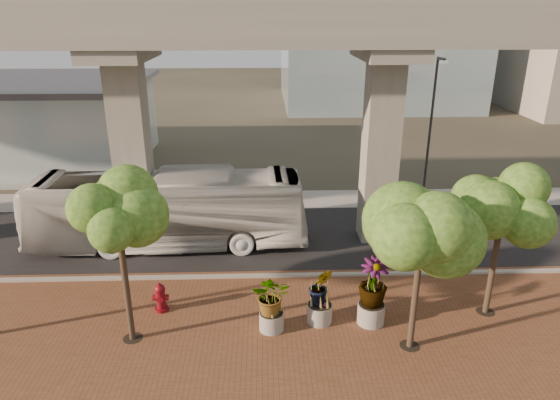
{
  "coord_description": "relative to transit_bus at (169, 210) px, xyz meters",
  "views": [
    {
      "loc": [
        0.3,
        -21.36,
        11.2
      ],
      "look_at": [
        1.05,
        0.5,
        2.72
      ],
      "focal_mm": 32.0,
      "sensor_mm": 36.0,
      "label": 1
    }
  ],
  "objects": [
    {
      "name": "transit_viaduct",
      "position": [
        4.39,
        0.53,
        5.4
      ],
      "size": [
        72.0,
        5.6,
        12.4
      ],
      "color": "gray",
      "rests_on": "ground"
    },
    {
      "name": "brick_plaza",
      "position": [
        4.39,
        -9.47,
        -1.85
      ],
      "size": [
        70.0,
        13.0,
        0.06
      ],
      "primitive_type": "cube",
      "color": "brown",
      "rests_on": "ground"
    },
    {
      "name": "planter_front",
      "position": [
        4.92,
        -7.33,
        -0.48
      ],
      "size": [
        2.01,
        2.01,
        2.21
      ],
      "color": "gray",
      "rests_on": "ground"
    },
    {
      "name": "asphalt_road",
      "position": [
        4.39,
        0.53,
        -1.86
      ],
      "size": [
        90.0,
        8.0,
        0.04
      ],
      "primitive_type": "cube",
      "color": "black",
      "rests_on": "ground"
    },
    {
      "name": "street_tree_near_east",
      "position": [
        9.76,
        -8.49,
        2.8
      ],
      "size": [
        3.95,
        3.95,
        6.44
      ],
      "color": "#413025",
      "rests_on": "ground"
    },
    {
      "name": "far_sidewalk",
      "position": [
        4.39,
        6.03,
        -1.85
      ],
      "size": [
        90.0,
        3.0,
        0.06
      ],
      "primitive_type": "cube",
      "color": "#A09D95",
      "rests_on": "ground"
    },
    {
      "name": "planter_right",
      "position": [
        8.66,
        -7.03,
        -0.21
      ],
      "size": [
        2.49,
        2.49,
        2.66
      ],
      "color": "#ABA49A",
      "rests_on": "ground"
    },
    {
      "name": "streetlamp_east",
      "position": [
        14.57,
        5.73,
        3.12
      ],
      "size": [
        0.42,
        1.24,
        8.57
      ],
      "color": "#2E2D32",
      "rests_on": "ground"
    },
    {
      "name": "street_tree_near_west",
      "position": [
        -0.1,
        -7.71,
        3.03
      ],
      "size": [
        3.31,
        3.31,
        6.39
      ],
      "color": "#413025",
      "rests_on": "ground"
    },
    {
      "name": "transit_bus",
      "position": [
        0.0,
        0.0,
        0.0
      ],
      "size": [
        13.59,
        3.49,
        3.77
      ],
      "primitive_type": "imported",
      "rotation": [
        0.0,
        0.0,
        1.59
      ],
      "color": "silver",
      "rests_on": "ground"
    },
    {
      "name": "streetlamp_west",
      "position": [
        -3.5,
        5.92,
        2.71
      ],
      "size": [
        0.39,
        1.14,
        7.86
      ],
      "color": "#313137",
      "rests_on": "ground"
    },
    {
      "name": "curb_strip",
      "position": [
        4.39,
        -3.47,
        -1.8
      ],
      "size": [
        70.0,
        0.25,
        0.16
      ],
      "primitive_type": "cube",
      "color": "#A09D95",
      "rests_on": "ground"
    },
    {
      "name": "ground",
      "position": [
        4.39,
        -1.47,
        -1.88
      ],
      "size": [
        160.0,
        160.0,
        0.0
      ],
      "primitive_type": "plane",
      "color": "#333025",
      "rests_on": "ground"
    },
    {
      "name": "fire_hydrant",
      "position": [
        0.61,
        -5.94,
        -1.25
      ],
      "size": [
        0.6,
        0.54,
        1.2
      ],
      "color": "maroon",
      "rests_on": "ground"
    },
    {
      "name": "planter_left",
      "position": [
        6.73,
        -6.9,
        -0.43
      ],
      "size": [
        2.09,
        2.09,
        2.3
      ],
      "color": "gray",
      "rests_on": "ground"
    },
    {
      "name": "street_tree_far_east",
      "position": [
        13.31,
        -6.49,
        2.66
      ],
      "size": [
        3.54,
        3.54,
        6.12
      ],
      "color": "#413025",
      "rests_on": "ground"
    }
  ]
}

